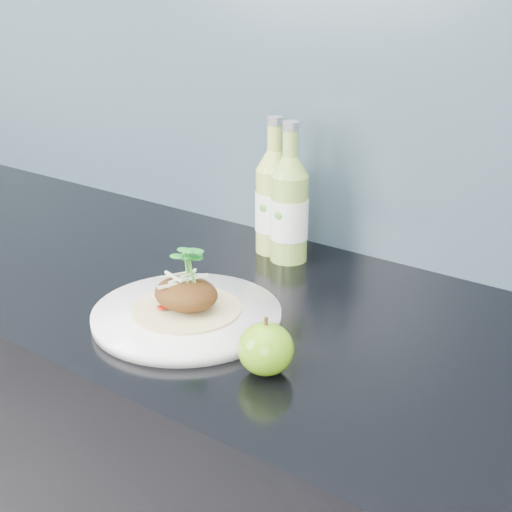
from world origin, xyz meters
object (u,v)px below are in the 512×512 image
object	(u,v)px
cider_bottle_right	(289,209)
green_apple	(266,349)
dinner_plate	(187,315)
cider_bottle_left	(274,202)

from	to	relation	value
cider_bottle_right	green_apple	bearing A→B (deg)	-77.33
dinner_plate	green_apple	bearing A→B (deg)	-15.50
dinner_plate	green_apple	world-z (taller)	green_apple
green_apple	dinner_plate	bearing A→B (deg)	164.50
dinner_plate	cider_bottle_left	distance (m)	0.32
dinner_plate	green_apple	size ratio (longest dim) A/B	3.51
dinner_plate	cider_bottle_left	size ratio (longest dim) A/B	1.28
cider_bottle_left	cider_bottle_right	distance (m)	0.05
dinner_plate	cider_bottle_left	bearing A→B (deg)	101.52
green_apple	cider_bottle_left	world-z (taller)	cider_bottle_left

